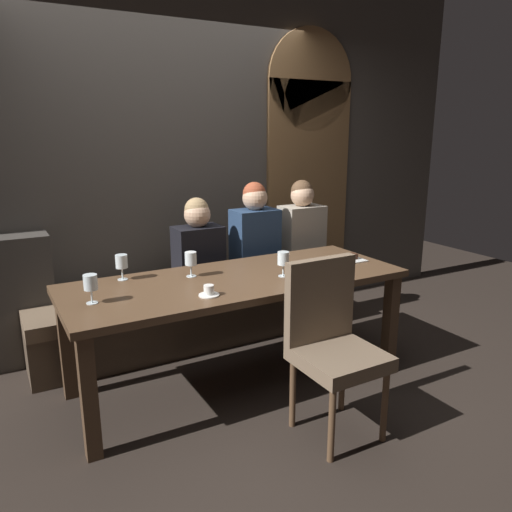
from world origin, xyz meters
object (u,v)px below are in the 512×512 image
Objects in this scene: diner_redhead at (198,248)px; dessert_plate at (350,259)px; diner_far_end at (302,230)px; wine_glass_end_left at (191,260)px; espresso_cup at (209,291)px; wine_glass_far_right at (122,263)px; chair_near_side at (331,336)px; wine_glass_center_back at (283,260)px; diner_bearded at (255,235)px; wine_glass_end_right at (91,283)px; dining_table at (237,290)px; banquette_bench at (198,317)px.

dessert_plate is at bearing -38.72° from diner_redhead.
diner_far_end is 4.91× the size of wine_glass_end_left.
wine_glass_end_left is 1.37× the size of espresso_cup.
diner_redhead reaches higher than dessert_plate.
diner_redhead is at bearing -178.48° from diner_far_end.
wine_glass_far_right is 1.00× the size of wine_glass_end_left.
chair_near_side is 1.66m from diner_far_end.
wine_glass_center_back is 0.60m from wine_glass_end_left.
diner_redhead is (-0.19, 1.41, 0.23)m from chair_near_side.
dessert_plate is at bearing -95.91° from diner_far_end.
diner_bearded reaches higher than dessert_plate.
chair_near_side is 1.35× the size of diner_redhead.
wine_glass_far_right and wine_glass_end_right have the same top height.
chair_near_side is at bearing -49.81° from wine_glass_far_right.
dessert_plate reaches higher than dining_table.
diner_far_end is at bearing 35.86° from dining_table.
wine_glass_end_left and wine_glass_end_right have the same top height.
diner_bearded is (0.51, 0.68, 0.18)m from dining_table.
chair_near_side reaches higher than banquette_bench.
dessert_plate is (0.64, 0.10, -0.10)m from wine_glass_center_back.
chair_near_side is 5.98× the size of wine_glass_center_back.
diner_bearded is 1.60m from wine_glass_end_right.
dining_table is 2.24× the size of chair_near_side.
banquette_bench is at bearing 108.29° from wine_glass_center_back.
diner_redhead reaches higher than chair_near_side.
diner_far_end reaches higher than wine_glass_center_back.
espresso_cup reaches higher than dining_table.
chair_near_side is 8.17× the size of espresso_cup.
diner_far_end is 1.70m from wine_glass_far_right.
banquette_bench is at bearing -179.10° from diner_far_end.
diner_bearded reaches higher than wine_glass_end_left.
dining_table is at bearing 155.52° from wine_glass_center_back.
wine_glass_center_back reaches higher than espresso_cup.
banquette_bench is 0.86m from wine_glass_end_left.
espresso_cup is (-0.31, -0.94, 0.54)m from banquette_bench.
dining_table is 0.76m from wine_glass_far_right.
wine_glass_end_right reaches higher than espresso_cup.
espresso_cup is (-0.33, -0.93, -0.03)m from diner_redhead.
diner_bearded reaches higher than banquette_bench.
diner_redhead is at bearing 88.40° from dining_table.
wine_glass_end_right is 0.65m from espresso_cup.
dining_table is at bearing 106.36° from chair_near_side.
wine_glass_far_right is 0.43m from wine_glass_end_left.
diner_redhead is 4.42× the size of wine_glass_far_right.
wine_glass_end_left is at bearing -117.26° from diner_redhead.
dessert_plate is at bearing -1.68° from dining_table.
wine_glass_center_back is (-0.24, -0.80, 0.02)m from diner_bearded.
wine_glass_end_right is 0.86× the size of dessert_plate.
diner_far_end is 0.75m from dessert_plate.
diner_bearded reaches higher than dining_table.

